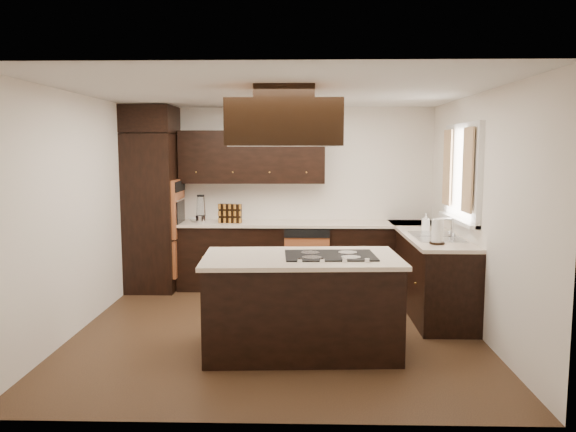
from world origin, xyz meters
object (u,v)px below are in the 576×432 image
(island, at_px, (301,306))
(spice_rack, at_px, (230,213))
(range_hood, at_px, (285,123))
(oven_column, at_px, (153,212))

(island, xyz_separation_m, spice_rack, (-0.98, 2.36, 0.61))
(range_hood, relative_size, spice_rack, 3.39)
(oven_column, distance_m, island, 3.17)
(oven_column, distance_m, range_hood, 3.13)
(island, relative_size, spice_rack, 5.74)
(oven_column, bearing_deg, island, -49.17)
(oven_column, bearing_deg, spice_rack, 0.27)
(island, distance_m, spice_rack, 2.62)
(range_hood, height_order, spice_rack, range_hood)
(island, height_order, spice_rack, spice_rack)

